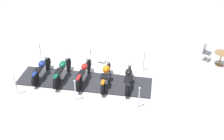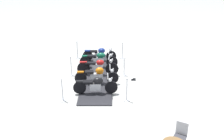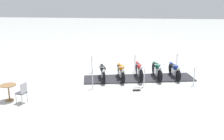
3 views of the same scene
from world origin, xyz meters
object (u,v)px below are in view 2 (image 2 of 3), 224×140
(stanchion_right_mid, at_px, (124,70))
(motorcycle_copper, at_px, (97,75))
(motorcycle_maroon, at_px, (98,67))
(stanchion_left_front, at_px, (63,94))
(motorcycle_navy, at_px, (100,54))
(info_placard, at_px, (133,78))
(cafe_chair_near_table, at_px, (181,134))
(stanchion_left_mid, at_px, (71,69))
(stanchion_left_rear, at_px, (77,52))
(stanchion_right_rear, at_px, (122,53))
(stanchion_right_front, at_px, (127,93))
(motorcycle_forest, at_px, (99,60))
(motorcycle_black, at_px, (96,85))

(stanchion_right_mid, bearing_deg, motorcycle_copper, 138.10)
(motorcycle_maroon, xyz_separation_m, stanchion_left_front, (-2.98, 0.93, -0.18))
(motorcycle_navy, distance_m, info_placard, 3.24)
(info_placard, height_order, cafe_chair_near_table, cafe_chair_near_table)
(stanchion_left_mid, distance_m, stanchion_left_front, 2.76)
(stanchion_left_rear, bearing_deg, motorcycle_copper, -147.87)
(motorcycle_maroon, relative_size, stanchion_left_front, 2.05)
(stanchion_left_rear, bearing_deg, stanchion_right_rear, -79.19)
(motorcycle_navy, bearing_deg, cafe_chair_near_table, -68.38)
(stanchion_right_front, xyz_separation_m, stanchion_right_mid, (2.71, 0.52, -0.06))
(motorcycle_copper, distance_m, cafe_chair_near_table, 5.76)
(motorcycle_navy, xyz_separation_m, stanchion_left_front, (-5.09, 0.54, -0.13))
(motorcycle_copper, height_order, stanchion_right_mid, stanchion_right_mid)
(motorcycle_forest, relative_size, info_placard, 5.02)
(motorcycle_copper, xyz_separation_m, motorcycle_forest, (2.10, 0.42, 0.02))
(stanchion_left_mid, relative_size, stanchion_right_front, 1.00)
(motorcycle_black, bearing_deg, cafe_chair_near_table, -53.38)
(stanchion_left_mid, bearing_deg, info_placard, -87.26)
(stanchion_right_rear, height_order, info_placard, stanchion_right_rear)
(stanchion_right_rear, distance_m, stanchion_left_front, 6.22)
(stanchion_left_rear, height_order, stanchion_right_front, stanchion_left_rear)
(motorcycle_black, height_order, motorcycle_forest, motorcycle_forest)
(motorcycle_copper, relative_size, info_placard, 5.01)
(stanchion_left_front, bearing_deg, stanchion_right_mid, -35.63)
(stanchion_left_mid, bearing_deg, cafe_chair_near_table, -132.11)
(motorcycle_maroon, height_order, cafe_chair_near_table, motorcycle_maroon)
(stanchion_left_front, bearing_deg, motorcycle_black, -56.68)
(stanchion_left_rear, xyz_separation_m, stanchion_right_front, (-4.87, -3.88, -0.00))
(motorcycle_forest, bearing_deg, motorcycle_maroon, -88.42)
(stanchion_right_rear, bearing_deg, info_placard, -161.14)
(motorcycle_black, distance_m, stanchion_left_rear, 5.12)
(stanchion_left_mid, distance_m, stanchion_right_mid, 2.90)
(motorcycle_maroon, bearing_deg, motorcycle_navy, 91.46)
(stanchion_left_front, bearing_deg, motorcycle_copper, -30.72)
(motorcycle_forest, xyz_separation_m, stanchion_right_rear, (1.92, -1.08, -0.20))
(stanchion_right_mid, height_order, info_placard, stanchion_right_mid)
(stanchion_left_rear, height_order, info_placard, stanchion_left_rear)
(stanchion_right_rear, xyz_separation_m, info_placard, (-3.09, -1.05, -0.25))
(stanchion_left_mid, bearing_deg, motorcycle_black, -134.45)
(motorcycle_copper, height_order, cafe_chair_near_table, cafe_chair_near_table)
(stanchion_left_rear, distance_m, stanchion_right_mid, 4.00)
(stanchion_left_front, bearing_deg, stanchion_right_front, -79.19)
(stanchion_left_rear, bearing_deg, motorcycle_navy, -101.72)
(motorcycle_copper, relative_size, motorcycle_navy, 1.06)
(motorcycle_forest, relative_size, stanchion_right_front, 1.98)
(motorcycle_forest, relative_size, stanchion_left_front, 2.03)
(motorcycle_copper, bearing_deg, stanchion_left_rear, 109.86)
(motorcycle_black, xyz_separation_m, motorcycle_maroon, (2.10, 0.41, 0.03))
(motorcycle_black, height_order, stanchion_left_rear, stanchion_left_rear)
(motorcycle_maroon, distance_m, stanchion_right_front, 3.10)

